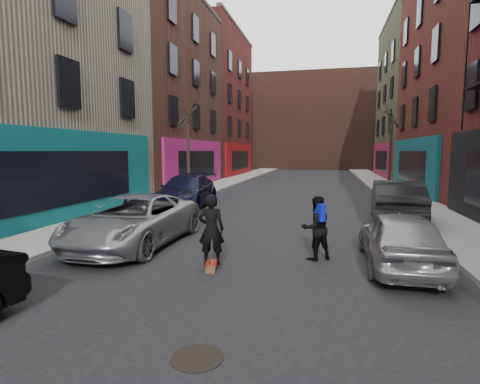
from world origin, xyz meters
The scene contains 14 objects.
sidewalk_left centered at (-6.25, 30.00, 0.07)m, with size 2.50×84.00×0.13m, color gray.
sidewalk_right centered at (6.25, 30.00, 0.07)m, with size 2.50×84.00×0.13m, color gray.
buildings_left centered at (-13.50, 16.00, 8.25)m, with size 12.00×56.00×16.50m, color #591B19.
building_far centered at (0.00, 56.00, 7.00)m, with size 40.00×10.00×14.00m, color #47281E.
tree_left_far centered at (-6.20, 18.00, 3.38)m, with size 2.00×2.00×6.50m, color black, non-canonical shape.
tree_right_far centered at (6.20, 24.00, 3.53)m, with size 2.00×2.00×6.80m, color black, non-canonical shape.
parked_left_far centered at (-3.38, 6.21, 0.72)m, with size 2.38×5.15×1.43m, color gray.
parked_left_end centered at (-4.60, 13.44, 0.77)m, with size 2.15×5.29×1.54m, color black.
parked_right_far centered at (3.68, 5.74, 0.68)m, with size 1.60×3.98×1.35m, color gray.
parked_right_end centered at (4.60, 11.76, 0.80)m, with size 1.68×4.83×1.59m, color black.
skateboard centered at (-0.57, 4.63, 0.05)m, with size 0.22×0.80×0.10m, color brown.
skateboarder centered at (-0.57, 4.63, 0.92)m, with size 0.59×0.39×1.63m, color black.
pedestrian centered at (1.75, 5.91, 0.81)m, with size 0.98×0.92×1.60m.
manhole centered at (0.38, 0.98, 0.01)m, with size 0.70×0.70×0.01m, color black.
Camera 1 is at (1.97, -3.42, 2.71)m, focal length 28.00 mm.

